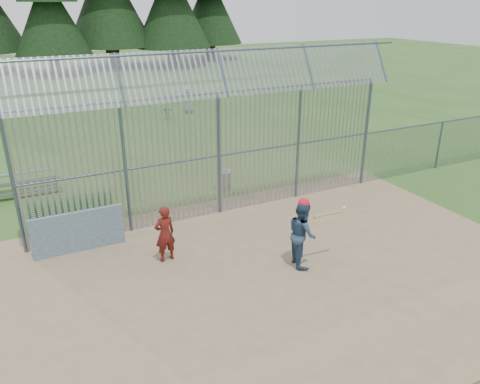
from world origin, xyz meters
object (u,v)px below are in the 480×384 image
dugout_wall (78,232)px  onlooker (165,234)px  bleacher (15,185)px  batter (302,234)px  trash_can (225,180)px

dugout_wall → onlooker: bearing=-38.1°
bleacher → dugout_wall: bearing=-75.0°
dugout_wall → batter: 6.20m
onlooker → bleacher: 7.68m
dugout_wall → batter: (5.19, -3.37, 0.30)m
batter → trash_can: batter is taller
dugout_wall → trash_can: bearing=23.1°
batter → bleacher: 10.90m
dugout_wall → trash_can: size_ratio=3.05×
trash_can → bleacher: (-7.01, 2.89, 0.03)m
dugout_wall → bleacher: 5.47m
batter → trash_can: size_ratio=2.19×
batter → trash_can: (0.40, 5.76, -0.54)m
batter → bleacher: bearing=51.3°
dugout_wall → bleacher: size_ratio=0.83×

